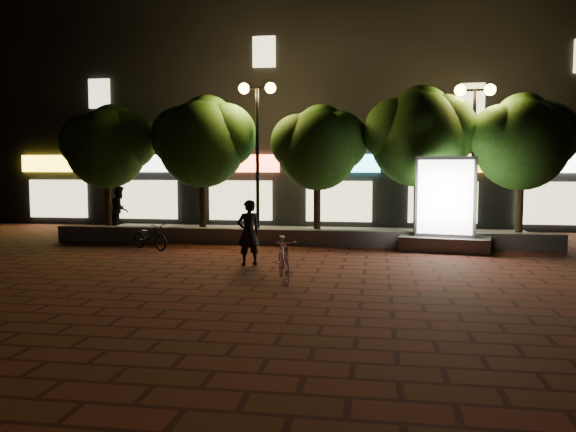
% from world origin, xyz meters
% --- Properties ---
extents(ground, '(80.00, 80.00, 0.00)m').
position_xyz_m(ground, '(0.00, 0.00, 0.00)').
color(ground, '#5C251D').
rests_on(ground, ground).
extents(retaining_wall, '(16.00, 0.45, 0.50)m').
position_xyz_m(retaining_wall, '(0.00, 4.00, 0.25)').
color(retaining_wall, slate).
rests_on(retaining_wall, ground).
extents(sidewalk, '(16.00, 5.00, 0.08)m').
position_xyz_m(sidewalk, '(0.00, 6.50, 0.04)').
color(sidewalk, slate).
rests_on(sidewalk, ground).
extents(building_block, '(28.00, 8.12, 11.30)m').
position_xyz_m(building_block, '(-0.01, 12.99, 5.00)').
color(building_block, black).
rests_on(building_block, ground).
extents(tree_far_left, '(3.36, 2.80, 4.63)m').
position_xyz_m(tree_far_left, '(-6.95, 5.46, 3.29)').
color(tree_far_left, '#312113').
rests_on(tree_far_left, sidewalk).
extents(tree_left, '(3.60, 3.00, 4.89)m').
position_xyz_m(tree_left, '(-3.45, 5.46, 3.44)').
color(tree_left, '#312113').
rests_on(tree_left, sidewalk).
extents(tree_mid, '(3.24, 2.70, 4.50)m').
position_xyz_m(tree_mid, '(0.55, 5.46, 3.22)').
color(tree_mid, '#312113').
rests_on(tree_mid, sidewalk).
extents(tree_right, '(3.72, 3.10, 5.07)m').
position_xyz_m(tree_right, '(3.86, 5.46, 3.57)').
color(tree_right, '#312113').
rests_on(tree_right, sidewalk).
extents(tree_far_right, '(3.48, 2.90, 4.76)m').
position_xyz_m(tree_far_right, '(7.05, 5.46, 3.37)').
color(tree_far_right, '#312113').
rests_on(tree_far_right, sidewalk).
extents(street_lamp_left, '(1.26, 0.36, 5.18)m').
position_xyz_m(street_lamp_left, '(-1.50, 5.20, 4.03)').
color(street_lamp_left, black).
rests_on(street_lamp_left, sidewalk).
extents(street_lamp_right, '(1.26, 0.36, 4.98)m').
position_xyz_m(street_lamp_right, '(5.50, 5.20, 3.89)').
color(street_lamp_right, black).
rests_on(street_lamp_right, sidewalk).
extents(ad_kiosk, '(2.76, 1.75, 2.78)m').
position_xyz_m(ad_kiosk, '(4.49, 3.50, 1.12)').
color(ad_kiosk, slate).
rests_on(ad_kiosk, ground).
extents(scooter_pink, '(0.91, 1.68, 0.97)m').
position_xyz_m(scooter_pink, '(0.52, -1.73, 0.49)').
color(scooter_pink, pink).
rests_on(scooter_pink, ground).
extents(rider, '(0.72, 0.67, 1.65)m').
position_xyz_m(rider, '(-0.70, 0.24, 0.83)').
color(rider, black).
rests_on(rider, ground).
extents(scooter_parked, '(1.56, 1.18, 0.79)m').
position_xyz_m(scooter_parked, '(-4.20, 2.38, 0.39)').
color(scooter_parked, black).
rests_on(scooter_parked, ground).
extents(pedestrian, '(0.81, 0.94, 1.70)m').
position_xyz_m(pedestrian, '(-6.78, 5.87, 0.93)').
color(pedestrian, black).
rests_on(pedestrian, sidewalk).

